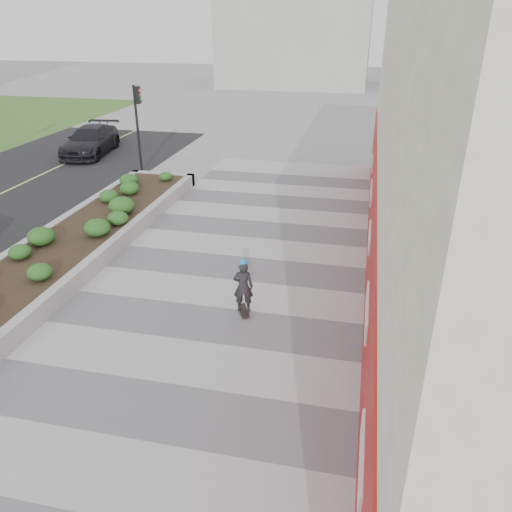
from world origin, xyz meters
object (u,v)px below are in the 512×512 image
Objects in this scene: traffic_signal_near at (138,116)px; skateboarder at (243,286)px; car_dark at (91,140)px; planter at (54,256)px.

traffic_signal_near reaches higher than skateboarder.
traffic_signal_near reaches higher than car_dark.
planter is 4.29× the size of traffic_signal_near.
skateboarder is (6.35, -1.29, 0.38)m from planter.
skateboarder is at bearing -58.18° from car_dark.
car_dark is (-12.50, 14.70, -0.04)m from skateboarder.
car_dark reaches higher than planter.
planter is 3.45× the size of car_dark.
planter is at bearing -73.91° from car_dark.
traffic_signal_near is 14.43m from skateboarder.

